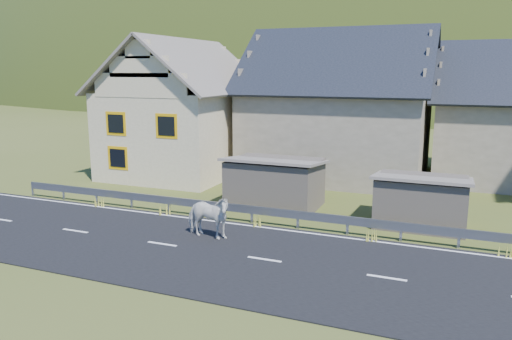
% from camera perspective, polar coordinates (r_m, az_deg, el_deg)
% --- Properties ---
extents(ground, '(160.00, 160.00, 0.00)m').
position_cam_1_polar(ground, '(16.96, 0.98, -10.31)').
color(ground, '#354314').
rests_on(ground, ground).
extents(road, '(60.00, 7.00, 0.04)m').
position_cam_1_polar(road, '(16.95, 0.98, -10.24)').
color(road, black).
rests_on(road, ground).
extents(lane_markings, '(60.00, 6.60, 0.01)m').
position_cam_1_polar(lane_markings, '(16.94, 0.98, -10.16)').
color(lane_markings, silver).
rests_on(lane_markings, road).
extents(guardrail, '(28.10, 0.09, 0.75)m').
position_cam_1_polar(guardrail, '(20.07, 4.81, -5.18)').
color(guardrail, '#93969B').
rests_on(guardrail, ground).
extents(shed_left, '(4.30, 3.30, 2.40)m').
position_cam_1_polar(shed_left, '(23.13, 2.20, -1.55)').
color(shed_left, brown).
rests_on(shed_left, ground).
extents(shed_right, '(3.80, 2.90, 2.20)m').
position_cam_1_polar(shed_right, '(21.39, 18.34, -3.47)').
color(shed_right, brown).
rests_on(shed_right, ground).
extents(house_cream, '(7.80, 9.80, 8.30)m').
position_cam_1_polar(house_cream, '(31.03, -8.33, 7.71)').
color(house_cream, beige).
rests_on(house_cream, ground).
extents(house_stone_a, '(10.80, 9.80, 8.90)m').
position_cam_1_polar(house_stone_a, '(30.49, 9.57, 8.13)').
color(house_stone_a, gray).
rests_on(house_stone_a, ground).
extents(mountain, '(440.00, 280.00, 260.00)m').
position_cam_1_polar(mountain, '(196.46, 21.79, 2.84)').
color(mountain, '#2F4012').
rests_on(mountain, ground).
extents(conifer_patch, '(76.00, 50.00, 28.00)m').
position_cam_1_polar(conifer_patch, '(138.68, -3.85, 11.20)').
color(conifer_patch, black).
rests_on(conifer_patch, ground).
extents(horse, '(1.08, 2.07, 1.69)m').
position_cam_1_polar(horse, '(18.82, -5.53, -5.28)').
color(horse, silver).
rests_on(horse, road).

